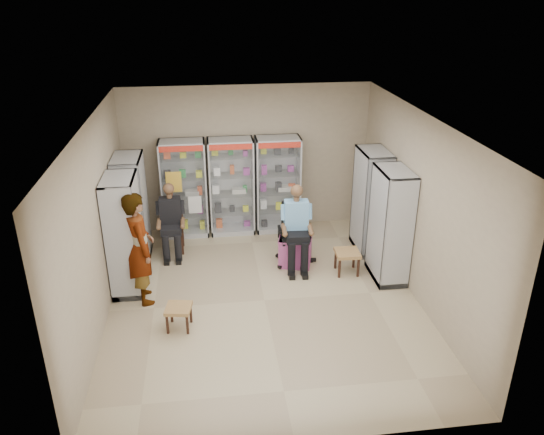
{
  "coord_description": "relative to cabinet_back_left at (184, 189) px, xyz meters",
  "views": [
    {
      "loc": [
        -0.84,
        -7.39,
        4.79
      ],
      "look_at": [
        0.22,
        0.7,
        1.18
      ],
      "focal_mm": 35.0,
      "sensor_mm": 36.0,
      "label": 1
    }
  ],
  "objects": [
    {
      "name": "cabinet_right_near",
      "position": [
        3.53,
        -2.23,
        0.0
      ],
      "size": [
        0.9,
        0.5,
        2.0
      ],
      "primitive_type": "cube",
      "rotation": [
        0.0,
        0.0,
        1.57
      ],
      "color": "#B0B3B8",
      "rests_on": "floor"
    },
    {
      "name": "woven_stool_b",
      "position": [
        -0.06,
        -3.31,
        -0.81
      ],
      "size": [
        0.43,
        0.43,
        0.37
      ],
      "primitive_type": "cube",
      "rotation": [
        0.0,
        0.0,
        -0.16
      ],
      "color": "#AF7B4A",
      "rests_on": "floor"
    },
    {
      "name": "cabinet_left_near",
      "position": [
        -0.93,
        -2.03,
        0.0
      ],
      "size": [
        0.9,
        0.5,
        2.0
      ],
      "primitive_type": "cube",
      "rotation": [
        0.0,
        0.0,
        -1.57
      ],
      "color": "#BABCC2",
      "rests_on": "floor"
    },
    {
      "name": "seated_customer",
      "position": [
        -0.25,
        -0.78,
        -0.33
      ],
      "size": [
        0.44,
        0.6,
        1.34
      ],
      "primitive_type": null,
      "color": "black",
      "rests_on": "floor"
    },
    {
      "name": "tea_glass",
      "position": [
        2.03,
        -1.56,
        -0.41
      ],
      "size": [
        0.07,
        0.07,
        0.1
      ],
      "primitive_type": "cylinder",
      "color": "#4F2706",
      "rests_on": "pink_trunk"
    },
    {
      "name": "pink_trunk",
      "position": [
        2.02,
        -1.54,
        -0.73
      ],
      "size": [
        0.69,
        0.68,
        0.55
      ],
      "primitive_type": "cube",
      "rotation": [
        0.0,
        0.0,
        -0.27
      ],
      "color": "#AE457A",
      "rests_on": "floor"
    },
    {
      "name": "cabinet_back_left",
      "position": [
        0.0,
        0.0,
        0.0
      ],
      "size": [
        0.9,
        0.5,
        2.0
      ],
      "primitive_type": "cube",
      "color": "#A5A8AC",
      "rests_on": "floor"
    },
    {
      "name": "standing_man",
      "position": [
        -0.65,
        -2.43,
        -0.06
      ],
      "size": [
        0.64,
        0.79,
        1.89
      ],
      "primitive_type": "imported",
      "rotation": [
        0.0,
        0.0,
        1.87
      ],
      "color": "#9A999C",
      "rests_on": "floor"
    },
    {
      "name": "floor",
      "position": [
        1.3,
        -2.73,
        -1.0
      ],
      "size": [
        6.0,
        6.0,
        0.0
      ],
      "primitive_type": "plane",
      "color": "tan",
      "rests_on": "ground"
    },
    {
      "name": "cabinet_back_mid",
      "position": [
        0.95,
        0.0,
        0.0
      ],
      "size": [
        0.9,
        0.5,
        2.0
      ],
      "primitive_type": "cube",
      "color": "#A5A6AC",
      "rests_on": "floor"
    },
    {
      "name": "wooden_chair",
      "position": [
        -0.25,
        -0.73,
        -0.53
      ],
      "size": [
        0.42,
        0.42,
        0.94
      ],
      "primitive_type": "cube",
      "color": "black",
      "rests_on": "floor"
    },
    {
      "name": "cabinet_back_right",
      "position": [
        1.9,
        0.0,
        0.0
      ],
      "size": [
        0.9,
        0.5,
        2.0
      ],
      "primitive_type": "cube",
      "color": "silver",
      "rests_on": "floor"
    },
    {
      "name": "cabinet_right_far",
      "position": [
        3.53,
        -1.13,
        0.0
      ],
      "size": [
        0.9,
        0.5,
        2.0
      ],
      "primitive_type": "cube",
      "rotation": [
        0.0,
        0.0,
        1.57
      ],
      "color": "silver",
      "rests_on": "floor"
    },
    {
      "name": "cabinet_left_far",
      "position": [
        -0.93,
        -0.93,
        0.0
      ],
      "size": [
        0.9,
        0.5,
        2.0
      ],
      "primitive_type": "cube",
      "rotation": [
        0.0,
        0.0,
        -1.57
      ],
      "color": "#B5B7BD",
      "rests_on": "floor"
    },
    {
      "name": "office_chair",
      "position": [
        2.01,
        -1.53,
        -0.42
      ],
      "size": [
        0.67,
        0.67,
        1.16
      ],
      "primitive_type": "cube",
      "rotation": [
        0.0,
        0.0,
        -0.05
      ],
      "color": "black",
      "rests_on": "floor"
    },
    {
      "name": "woven_stool_a",
      "position": [
        2.88,
        -2.0,
        -0.79
      ],
      "size": [
        0.44,
        0.44,
        0.42
      ],
      "primitive_type": "cube",
      "rotation": [
        0.0,
        0.0,
        -0.04
      ],
      "color": "#B17F4A",
      "rests_on": "floor"
    },
    {
      "name": "seated_shopkeeper",
      "position": [
        2.01,
        -1.58,
        -0.26
      ],
      "size": [
        0.52,
        0.7,
        1.48
      ],
      "primitive_type": null,
      "rotation": [
        0.0,
        0.0,
        -0.05
      ],
      "color": "#74ABE6",
      "rests_on": "floor"
    },
    {
      "name": "room_shell",
      "position": [
        1.3,
        -2.73,
        0.97
      ],
      "size": [
        5.02,
        6.02,
        3.01
      ],
      "color": "tan",
      "rests_on": "ground"
    }
  ]
}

